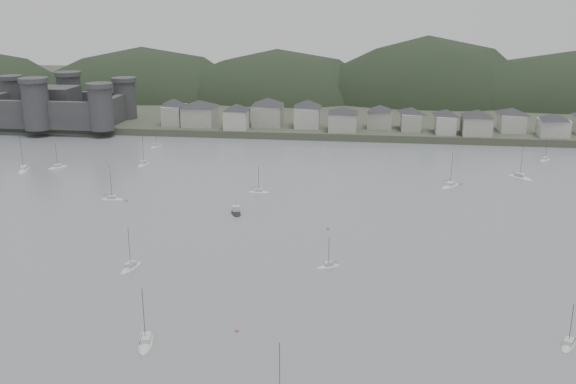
# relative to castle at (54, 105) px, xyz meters

# --- Properties ---
(ground) EXTENTS (900.00, 900.00, 0.00)m
(ground) POSITION_rel_castle_xyz_m (120.00, -179.80, -10.96)
(ground) COLOR slate
(ground) RESTS_ON ground
(far_shore_land) EXTENTS (900.00, 250.00, 3.00)m
(far_shore_land) POSITION_rel_castle_xyz_m (120.00, 115.20, -9.46)
(far_shore_land) COLOR #383D2D
(far_shore_land) RESTS_ON ground
(forested_ridge) EXTENTS (851.55, 103.94, 102.57)m
(forested_ridge) POSITION_rel_castle_xyz_m (124.83, 89.60, -22.25)
(forested_ridge) COLOR black
(forested_ridge) RESTS_ON ground
(castle) EXTENTS (66.00, 43.00, 20.00)m
(castle) POSITION_rel_castle_xyz_m (0.00, 0.00, 0.00)
(castle) COLOR #363638
(castle) RESTS_ON far_shore_land
(waterfront_town) EXTENTS (451.48, 28.46, 12.92)m
(waterfront_town) POSITION_rel_castle_xyz_m (170.59, 3.54, -2.30)
(waterfront_town) COLOR gray
(waterfront_town) RESTS_ON far_shore_land
(moored_fleet) EXTENTS (219.22, 175.82, 13.49)m
(moored_fleet) POSITION_rel_castle_xyz_m (99.40, -113.92, -10.79)
(moored_fleet) COLOR silver
(moored_fleet) RESTS_ON ground
(motor_launch_far) EXTENTS (4.72, 7.45, 3.69)m
(motor_launch_far) POSITION_rel_castle_xyz_m (105.74, -107.39, -10.67)
(motor_launch_far) COLOR black
(motor_launch_far) RESTS_ON ground
(mooring_buoys) EXTENTS (173.47, 136.20, 0.70)m
(mooring_buoys) POSITION_rel_castle_xyz_m (120.56, -126.40, -10.81)
(mooring_buoys) COLOR #B55E3C
(mooring_buoys) RESTS_ON ground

